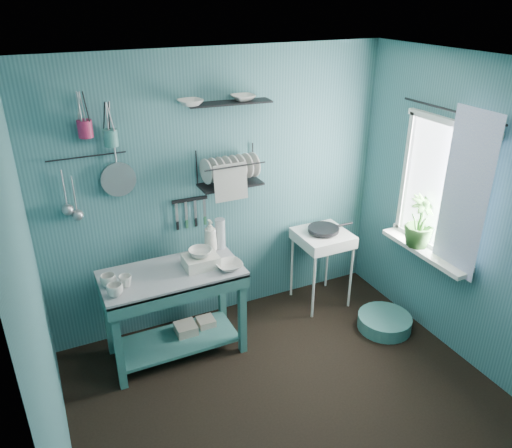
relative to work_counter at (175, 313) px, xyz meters
name	(u,v)px	position (x,y,z in m)	size (l,w,h in m)	color
floor	(298,411)	(0.62, -1.06, -0.41)	(3.20, 3.20, 0.00)	black
ceiling	(314,71)	(0.62, -1.06, 2.09)	(3.20, 3.20, 0.00)	silver
wall_back	(220,192)	(0.62, 0.44, 0.84)	(3.20, 3.20, 0.00)	#336369
wall_front	(490,437)	(0.62, -2.56, 0.84)	(3.20, 3.20, 0.00)	#336369
wall_left	(43,334)	(-0.98, -1.06, 0.84)	(3.00, 3.00, 0.00)	#336369
wall_right	(482,224)	(2.22, -1.06, 0.84)	(3.00, 3.00, 0.00)	#336369
work_counter	(175,313)	(0.00, 0.00, 0.00)	(1.15, 0.57, 0.81)	#306662
mug_left	(115,290)	(-0.48, -0.16, 0.46)	(0.12, 0.12, 0.10)	beige
mug_mid	(126,281)	(-0.38, -0.06, 0.45)	(0.10, 0.10, 0.09)	beige
mug_right	(108,281)	(-0.50, 0.00, 0.46)	(0.12, 0.12, 0.10)	beige
wash_tub	(201,261)	(0.25, -0.02, 0.46)	(0.28, 0.22, 0.10)	silver
tub_bowl	(200,253)	(0.25, -0.02, 0.54)	(0.20, 0.20, 0.06)	beige
soap_bottle	(210,236)	(0.42, 0.20, 0.56)	(0.12, 0.12, 0.30)	silver
water_bottle	(220,234)	(0.52, 0.22, 0.55)	(0.09, 0.09, 0.28)	#A4AEB7
counter_bowl	(229,266)	(0.45, -0.15, 0.43)	(0.22, 0.22, 0.05)	beige
hotplate_stand	(321,267)	(1.56, 0.15, -0.02)	(0.49, 0.49, 0.78)	white
frying_pan	(323,229)	(1.56, 0.15, 0.41)	(0.30, 0.30, 0.04)	black
knife_strip	(190,200)	(0.32, 0.41, 0.83)	(0.32, 0.02, 0.03)	black
dish_rack	(230,168)	(0.67, 0.31, 1.11)	(0.55, 0.24, 0.32)	black
upper_shelf	(230,103)	(0.69, 0.34, 1.66)	(0.70, 0.18, 0.01)	black
shelf_bowl_left	(190,102)	(0.35, 0.34, 1.69)	(0.20, 0.20, 0.05)	beige
shelf_bowl_right	(243,100)	(0.81, 0.34, 1.67)	(0.20, 0.20, 0.05)	beige
utensil_cup_magenta	(85,129)	(-0.47, 0.36, 1.56)	(0.11, 0.11, 0.13)	#9E1D45
utensil_cup_teal	(111,138)	(-0.29, 0.36, 1.47)	(0.11, 0.11, 0.13)	#3A7873
colander	(118,179)	(-0.27, 0.39, 1.12)	(0.28, 0.28, 0.03)	#9A9DA2
ladle_outer	(64,189)	(-0.68, 0.40, 1.11)	(0.01, 0.01, 0.30)	#9A9DA2
ladle_inner	(74,194)	(-0.62, 0.40, 1.05)	(0.01, 0.01, 0.30)	#9A9DA2
hook_rail	(87,157)	(-0.48, 0.41, 1.33)	(0.01, 0.01, 0.60)	black
window_glass	(442,188)	(2.20, -0.61, 0.99)	(1.10, 1.10, 0.00)	white
windowsill	(424,251)	(2.12, -0.61, 0.40)	(0.16, 0.95, 0.04)	white
curtain	(465,195)	(2.14, -0.91, 1.04)	(1.35, 1.35, 0.00)	white
curtain_rod	(451,110)	(2.16, -0.61, 1.64)	(0.02, 0.02, 1.05)	black
potted_plant	(420,222)	(2.11, -0.51, 0.66)	(0.26, 0.26, 0.47)	#356829
storage_tin_large	(186,335)	(0.10, 0.05, -0.30)	(0.18, 0.18, 0.22)	gray
storage_tin_small	(206,328)	(0.30, 0.08, -0.31)	(0.15, 0.15, 0.20)	gray
floor_basin	(384,322)	(1.87, -0.51, -0.34)	(0.50, 0.50, 0.13)	teal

